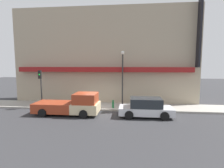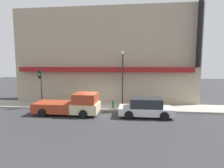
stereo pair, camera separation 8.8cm
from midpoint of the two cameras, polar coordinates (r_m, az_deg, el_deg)
ground_plane at (r=16.20m, az=-4.32°, el=-8.75°), size 80.00×80.00×0.00m
sidewalk at (r=17.58m, az=-3.43°, el=-7.26°), size 36.00×2.93×0.16m
building at (r=20.02m, az=-2.03°, el=8.91°), size 19.80×3.80×11.28m
pickup_truck at (r=15.32m, az=-12.95°, el=-6.70°), size 5.46×2.28×1.83m
parked_car at (r=14.55m, az=11.09°, el=-7.59°), size 4.32×2.03×1.52m
fire_hydrant at (r=16.51m, az=0.49°, el=-6.52°), size 0.19×0.19×0.76m
street_lamp at (r=17.50m, az=3.62°, el=4.17°), size 0.36×0.36×5.41m
traffic_light at (r=18.20m, az=-22.12°, el=0.74°), size 0.28×0.42×3.51m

